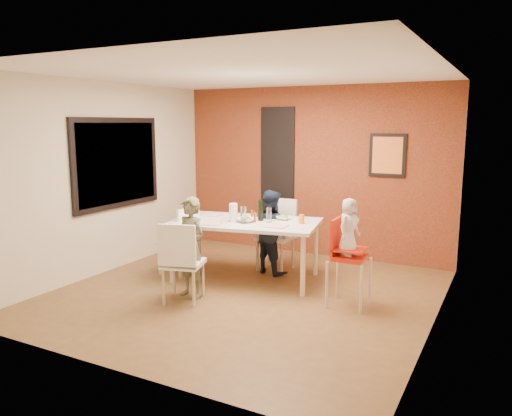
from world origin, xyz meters
The scene contains 35 objects.
ground centered at (0.00, 0.00, 0.00)m, with size 4.50×4.50×0.00m, color brown.
ceiling centered at (0.00, 0.00, 2.70)m, with size 4.50×4.50×0.02m, color white.
wall_back centered at (0.00, 2.25, 1.35)m, with size 4.50×0.02×2.70m, color beige.
wall_front centered at (0.00, -2.25, 1.35)m, with size 4.50×0.02×2.70m, color beige.
wall_left centered at (-2.25, 0.00, 1.35)m, with size 0.02×4.50×2.70m, color beige.
wall_right centered at (2.25, 0.00, 1.35)m, with size 0.02×4.50×2.70m, color beige.
brick_accent_wall centered at (0.00, 2.23, 1.35)m, with size 4.50×0.02×2.70m, color maroon.
picture_window_frame centered at (-2.22, 0.20, 1.55)m, with size 0.05×1.70×1.30m, color black.
picture_window_pane centered at (-2.21, 0.20, 1.55)m, with size 0.02×1.55×1.15m, color black.
glassblock_strip centered at (-0.60, 2.21, 1.50)m, with size 0.55×0.03×1.70m, color silver.
glassblock_surround centered at (-0.60, 2.21, 1.50)m, with size 0.60×0.03×1.76m, color black.
art_print_frame centered at (1.20, 2.21, 1.65)m, with size 0.54×0.03×0.64m, color black.
art_print_canvas centered at (1.20, 2.19, 1.65)m, with size 0.44×0.01×0.54m, color orange.
dining_table centered at (-0.29, 0.54, 0.74)m, with size 2.12×1.43×0.81m.
chair_near centered at (-0.51, -0.64, 0.55)m, with size 0.57×0.57×0.98m.
chair_far centered at (-0.12, 1.22, 0.57)m, with size 0.48×0.48×1.02m.
chair_left centered at (-1.17, 0.31, 0.54)m, with size 0.48×0.48×0.97m.
high_chair centered at (1.22, 0.22, 0.62)m, with size 0.44×0.44×1.03m.
child_near centered at (-0.53, -0.40, 0.62)m, with size 0.45×0.30×1.25m, color brown.
child_far centered at (-0.12, 0.97, 0.60)m, with size 0.58×0.45×1.20m, color black.
toddler centered at (1.25, 0.22, 0.94)m, with size 0.33×0.21×0.67m, color beige.
plate_near_left centered at (-0.57, 0.15, 0.82)m, with size 0.23×0.23×0.01m, color white.
plate_far_mid centered at (-0.30, 0.88, 0.82)m, with size 0.20×0.20×0.01m, color white.
plate_near_right centered at (0.26, 0.39, 0.82)m, with size 0.24×0.24×0.01m, color white.
plate_far_left centered at (-0.91, 0.68, 0.82)m, with size 0.24×0.24×0.01m, color white.
salad_bowl_a centered at (-0.24, 0.47, 0.84)m, with size 0.23×0.23×0.06m, color white.
salad_bowl_b centered at (0.13, 0.86, 0.84)m, with size 0.19×0.19×0.05m, color white.
wine_bottle centered at (-0.11, 0.65, 0.95)m, with size 0.07×0.07×0.28m, color black.
wine_glass_a centered at (-0.23, 0.38, 0.92)m, with size 0.08×0.08×0.22m, color white.
wine_glass_b centered at (0.03, 0.61, 0.91)m, with size 0.07×0.07×0.20m, color white.
paper_towel_roll centered at (-0.40, 0.41, 0.94)m, with size 0.11×0.11×0.25m, color white.
condiment_red centered at (-0.12, 0.50, 0.88)m, with size 0.04×0.04×0.14m, color red.
condiment_green centered at (-0.11, 0.65, 0.88)m, with size 0.03×0.03×0.14m, color #3E7A28.
condiment_brown centered at (-0.24, 0.64, 0.88)m, with size 0.03×0.03×0.14m, color brown.
sippy_cup centered at (0.45, 0.73, 0.87)m, with size 0.07×0.07×0.12m, color orange.
Camera 1 is at (2.91, -5.26, 2.12)m, focal length 35.00 mm.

